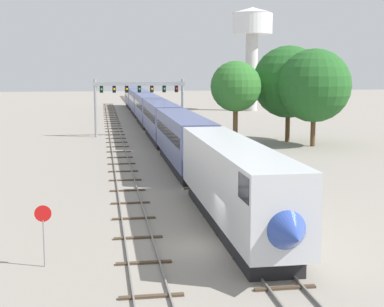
% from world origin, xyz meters
% --- Properties ---
extents(ground_plane, '(400.00, 400.00, 0.00)m').
position_xyz_m(ground_plane, '(0.00, 0.00, 0.00)').
color(ground_plane, gray).
extents(track_main, '(2.60, 200.00, 0.16)m').
position_xyz_m(track_main, '(2.00, 60.00, 0.07)').
color(track_main, slate).
rests_on(track_main, ground).
extents(track_near, '(2.60, 160.00, 0.16)m').
position_xyz_m(track_near, '(-3.50, 40.00, 0.07)').
color(track_near, slate).
rests_on(track_near, ground).
extents(passenger_train, '(3.04, 119.86, 4.80)m').
position_xyz_m(passenger_train, '(2.00, 53.58, 2.61)').
color(passenger_train, silver).
rests_on(passenger_train, ground).
extents(signal_gantry, '(12.10, 0.49, 7.56)m').
position_xyz_m(signal_gantry, '(-0.25, 48.15, 5.61)').
color(signal_gantry, '#999BA0').
rests_on(signal_gantry, ground).
extents(water_tower, '(8.61, 8.61, 21.55)m').
position_xyz_m(water_tower, '(26.39, 91.06, 16.49)').
color(water_tower, beige).
rests_on(water_tower, ground).
extents(stop_sign, '(0.76, 0.08, 2.88)m').
position_xyz_m(stop_sign, '(-8.00, -1.69, 1.87)').
color(stop_sign, gray).
rests_on(stop_sign, ground).
extents(trackside_tree_left, '(8.42, 8.42, 11.23)m').
position_xyz_m(trackside_tree_left, '(18.92, 35.26, 7.01)').
color(trackside_tree_left, brown).
rests_on(trackside_tree_left, ground).
extents(trackside_tree_mid, '(8.79, 8.79, 11.72)m').
position_xyz_m(trackside_tree_mid, '(17.37, 39.79, 7.32)').
color(trackside_tree_mid, brown).
rests_on(trackside_tree_mid, ground).
extents(trackside_tree_right, '(5.81, 5.81, 9.83)m').
position_xyz_m(trackside_tree_right, '(10.00, 36.61, 6.89)').
color(trackside_tree_right, brown).
rests_on(trackside_tree_right, ground).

